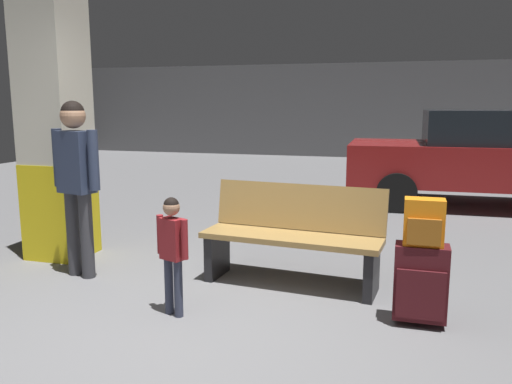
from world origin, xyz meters
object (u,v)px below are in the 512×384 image
object	(u,v)px
bench	(293,236)
parked_car_near	(486,156)
child	(172,244)
backpack_bright	(424,223)
structural_pillar	(54,111)
suitcase	(421,283)
adult	(76,170)

from	to	relation	value
bench	parked_car_near	size ratio (longest dim) A/B	0.40
child	parked_car_near	bearing A→B (deg)	61.14
bench	backpack_bright	world-z (taller)	backpack_bright
bench	structural_pillar	bearing A→B (deg)	176.07
structural_pillar	child	world-z (taller)	structural_pillar
bench	suitcase	bearing A→B (deg)	-29.67
backpack_bright	child	bearing A→B (deg)	-169.38
adult	parked_car_near	xyz separation A→B (m)	(4.13, 4.65, -0.21)
adult	parked_car_near	bearing A→B (deg)	48.42
bench	backpack_bright	distance (m)	1.29
bench	child	bearing A→B (deg)	-127.23
adult	structural_pillar	bearing A→B (deg)	138.08
backpack_bright	parked_car_near	size ratio (longest dim) A/B	0.08
bench	suitcase	world-z (taller)	bench
child	adult	bearing A→B (deg)	154.05
structural_pillar	adult	size ratio (longest dim) A/B	1.89
adult	bench	bearing A→B (deg)	10.34
suitcase	child	distance (m)	1.86
backpack_bright	parked_car_near	bearing A→B (deg)	77.56
parked_car_near	bench	bearing A→B (deg)	-116.78
parked_car_near	child	bearing A→B (deg)	-118.86
suitcase	backpack_bright	xyz separation A→B (m)	(0.00, -0.00, 0.45)
suitcase	backpack_bright	bearing A→B (deg)	-79.29
backpack_bright	parked_car_near	xyz separation A→B (m)	(1.08, 4.92, 0.03)
backpack_bright	adult	world-z (taller)	adult
bench	suitcase	size ratio (longest dim) A/B	2.72
bench	parked_car_near	xyz separation A→B (m)	(2.17, 4.30, 0.36)
structural_pillar	parked_car_near	bearing A→B (deg)	41.11
backpack_bright	child	xyz separation A→B (m)	(-1.81, -0.34, -0.20)
bench	child	world-z (taller)	child
backpack_bright	child	size ratio (longest dim) A/B	0.37
backpack_bright	suitcase	bearing A→B (deg)	100.71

